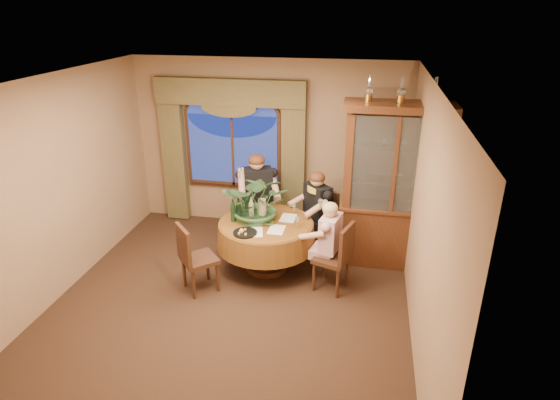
% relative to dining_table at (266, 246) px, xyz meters
% --- Properties ---
extents(floor, '(5.00, 5.00, 0.00)m').
position_rel_dining_table_xyz_m(floor, '(-0.28, -0.98, -0.38)').
color(floor, black).
rests_on(floor, ground).
extents(wall_back, '(4.50, 0.00, 4.50)m').
position_rel_dining_table_xyz_m(wall_back, '(-0.28, 1.52, 1.02)').
color(wall_back, '#8D6A4C').
rests_on(wall_back, ground).
extents(wall_right, '(0.00, 5.00, 5.00)m').
position_rel_dining_table_xyz_m(wall_right, '(1.97, -0.98, 1.02)').
color(wall_right, '#8D6A4C').
rests_on(wall_right, ground).
extents(ceiling, '(5.00, 5.00, 0.00)m').
position_rel_dining_table_xyz_m(ceiling, '(-0.28, -0.98, 2.42)').
color(ceiling, white).
rests_on(ceiling, wall_back).
extents(window, '(1.62, 0.10, 1.32)m').
position_rel_dining_table_xyz_m(window, '(-0.88, 1.45, 0.92)').
color(window, navy).
rests_on(window, wall_back).
extents(arched_transom, '(1.60, 0.06, 0.44)m').
position_rel_dining_table_xyz_m(arched_transom, '(-0.88, 1.45, 1.71)').
color(arched_transom, navy).
rests_on(arched_transom, wall_back).
extents(drapery_left, '(0.38, 0.14, 2.32)m').
position_rel_dining_table_xyz_m(drapery_left, '(-1.91, 1.40, 0.80)').
color(drapery_left, '#4D4528').
rests_on(drapery_left, floor).
extents(drapery_right, '(0.38, 0.14, 2.32)m').
position_rel_dining_table_xyz_m(drapery_right, '(0.15, 1.40, 0.80)').
color(drapery_right, '#4D4528').
rests_on(drapery_right, floor).
extents(swag_valance, '(2.45, 0.16, 0.42)m').
position_rel_dining_table_xyz_m(swag_valance, '(-0.88, 1.37, 1.90)').
color(swag_valance, '#4D4528').
rests_on(swag_valance, wall_back).
extents(dining_table, '(1.57, 1.57, 0.75)m').
position_rel_dining_table_xyz_m(dining_table, '(0.00, 0.00, 0.00)').
color(dining_table, maroon).
rests_on(dining_table, floor).
extents(china_cabinet, '(1.46, 0.58, 2.37)m').
position_rel_dining_table_xyz_m(china_cabinet, '(1.70, 0.54, 0.81)').
color(china_cabinet, '#3E1C0D').
rests_on(china_cabinet, floor).
extents(oil_lamp_left, '(0.11, 0.11, 0.34)m').
position_rel_dining_table_xyz_m(oil_lamp_left, '(1.28, 0.54, 2.17)').
color(oil_lamp_left, '#A5722D').
rests_on(oil_lamp_left, china_cabinet).
extents(oil_lamp_center, '(0.11, 0.11, 0.34)m').
position_rel_dining_table_xyz_m(oil_lamp_center, '(1.70, 0.54, 2.17)').
color(oil_lamp_center, '#A5722D').
rests_on(oil_lamp_center, china_cabinet).
extents(oil_lamp_right, '(0.11, 0.11, 0.34)m').
position_rel_dining_table_xyz_m(oil_lamp_right, '(2.11, 0.54, 2.17)').
color(oil_lamp_right, '#A5722D').
rests_on(oil_lamp_right, china_cabinet).
extents(chair_right, '(0.53, 0.53, 0.96)m').
position_rel_dining_table_xyz_m(chair_right, '(0.96, -0.32, 0.10)').
color(chair_right, black).
rests_on(chair_right, floor).
extents(chair_back_right, '(0.59, 0.59, 0.96)m').
position_rel_dining_table_xyz_m(chair_back_right, '(0.66, 0.70, 0.10)').
color(chair_back_right, black).
rests_on(chair_back_right, floor).
extents(chair_back, '(0.55, 0.55, 0.96)m').
position_rel_dining_table_xyz_m(chair_back, '(-0.36, 0.90, 0.10)').
color(chair_back, black).
rests_on(chair_back, floor).
extents(chair_front_left, '(0.59, 0.59, 0.96)m').
position_rel_dining_table_xyz_m(chair_front_left, '(-0.75, -0.67, 0.10)').
color(chair_front_left, black).
rests_on(chair_front_left, floor).
extents(person_pink, '(0.49, 0.51, 1.21)m').
position_rel_dining_table_xyz_m(person_pink, '(0.92, -0.22, 0.23)').
color(person_pink, '#CDA0A8').
rests_on(person_pink, floor).
extents(person_back, '(0.67, 0.64, 1.47)m').
position_rel_dining_table_xyz_m(person_back, '(-0.32, 0.82, 0.36)').
color(person_back, black).
rests_on(person_back, floor).
extents(person_scarf, '(0.64, 0.64, 1.32)m').
position_rel_dining_table_xyz_m(person_scarf, '(0.65, 0.62, 0.29)').
color(person_scarf, black).
rests_on(person_scarf, floor).
extents(stoneware_vase, '(0.14, 0.14, 0.27)m').
position_rel_dining_table_xyz_m(stoneware_vase, '(-0.09, 0.16, 0.51)').
color(stoneware_vase, tan).
rests_on(stoneware_vase, dining_table).
extents(centerpiece_plant, '(0.94, 1.04, 0.81)m').
position_rel_dining_table_xyz_m(centerpiece_plant, '(-0.13, 0.10, 0.98)').
color(centerpiece_plant, '#2F5530').
rests_on(centerpiece_plant, dining_table).
extents(olive_bowl, '(0.14, 0.14, 0.04)m').
position_rel_dining_table_xyz_m(olive_bowl, '(0.05, -0.08, 0.40)').
color(olive_bowl, '#48592C').
rests_on(olive_bowl, dining_table).
extents(cheese_platter, '(0.32, 0.32, 0.02)m').
position_rel_dining_table_xyz_m(cheese_platter, '(-0.19, -0.40, 0.39)').
color(cheese_platter, black).
rests_on(cheese_platter, dining_table).
extents(wine_bottle_0, '(0.07, 0.07, 0.33)m').
position_rel_dining_table_xyz_m(wine_bottle_0, '(-0.45, -0.07, 0.54)').
color(wine_bottle_0, black).
rests_on(wine_bottle_0, dining_table).
extents(wine_bottle_1, '(0.07, 0.07, 0.33)m').
position_rel_dining_table_xyz_m(wine_bottle_1, '(-0.39, -0.01, 0.54)').
color(wine_bottle_1, black).
rests_on(wine_bottle_1, dining_table).
extents(wine_bottle_2, '(0.07, 0.07, 0.33)m').
position_rel_dining_table_xyz_m(wine_bottle_2, '(-0.22, 0.05, 0.54)').
color(wine_bottle_2, tan).
rests_on(wine_bottle_2, dining_table).
extents(wine_bottle_3, '(0.07, 0.07, 0.33)m').
position_rel_dining_table_xyz_m(wine_bottle_3, '(-0.32, 0.20, 0.54)').
color(wine_bottle_3, black).
rests_on(wine_bottle_3, dining_table).
extents(tasting_paper_0, '(0.22, 0.30, 0.00)m').
position_rel_dining_table_xyz_m(tasting_paper_0, '(0.19, -0.21, 0.38)').
color(tasting_paper_0, white).
rests_on(tasting_paper_0, dining_table).
extents(tasting_paper_1, '(0.22, 0.31, 0.00)m').
position_rel_dining_table_xyz_m(tasting_paper_1, '(0.28, 0.18, 0.38)').
color(tasting_paper_1, white).
rests_on(tasting_paper_1, dining_table).
extents(tasting_paper_2, '(0.27, 0.34, 0.00)m').
position_rel_dining_table_xyz_m(tasting_paper_2, '(-0.08, -0.34, 0.38)').
color(tasting_paper_2, white).
rests_on(tasting_paper_2, dining_table).
extents(wine_glass_person_pink, '(0.07, 0.07, 0.18)m').
position_rel_dining_table_xyz_m(wine_glass_person_pink, '(0.46, -0.11, 0.46)').
color(wine_glass_person_pink, silver).
rests_on(wine_glass_person_pink, dining_table).
extents(wine_glass_person_back, '(0.07, 0.07, 0.18)m').
position_rel_dining_table_xyz_m(wine_glass_person_back, '(-0.17, 0.44, 0.46)').
color(wine_glass_person_back, silver).
rests_on(wine_glass_person_back, dining_table).
extents(wine_glass_person_scarf, '(0.07, 0.07, 0.18)m').
position_rel_dining_table_xyz_m(wine_glass_person_scarf, '(0.34, 0.32, 0.46)').
color(wine_glass_person_scarf, silver).
rests_on(wine_glass_person_scarf, dining_table).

